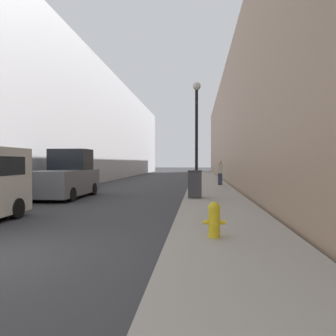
{
  "coord_description": "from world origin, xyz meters",
  "views": [
    {
      "loc": [
        4.23,
        -5.39,
        1.76
      ],
      "look_at": [
        2.19,
        16.51,
        1.36
      ],
      "focal_mm": 35.0,
      "sensor_mm": 36.0,
      "label": 1
    }
  ],
  "objects_px": {
    "fire_hydrant": "(214,219)",
    "pickup_truck": "(66,178)",
    "pedestrian_on_sidewalk": "(220,173)",
    "lamppost": "(197,126)",
    "trash_bin": "(195,184)"
  },
  "relations": [
    {
      "from": "lamppost",
      "to": "trash_bin",
      "type": "bearing_deg",
      "value": -90.87
    },
    {
      "from": "lamppost",
      "to": "pickup_truck",
      "type": "height_order",
      "value": "lamppost"
    },
    {
      "from": "trash_bin",
      "to": "pedestrian_on_sidewalk",
      "type": "height_order",
      "value": "pedestrian_on_sidewalk"
    },
    {
      "from": "lamppost",
      "to": "pedestrian_on_sidewalk",
      "type": "bearing_deg",
      "value": 71.66
    },
    {
      "from": "trash_bin",
      "to": "lamppost",
      "type": "height_order",
      "value": "lamppost"
    },
    {
      "from": "lamppost",
      "to": "pedestrian_on_sidewalk",
      "type": "distance_m",
      "value": 5.93
    },
    {
      "from": "pedestrian_on_sidewalk",
      "to": "fire_hydrant",
      "type": "bearing_deg",
      "value": -94.19
    },
    {
      "from": "fire_hydrant",
      "to": "pickup_truck",
      "type": "xyz_separation_m",
      "value": [
        -6.91,
        8.58,
        0.45
      ]
    },
    {
      "from": "fire_hydrant",
      "to": "pickup_truck",
      "type": "relative_size",
      "value": 0.16
    },
    {
      "from": "lamppost",
      "to": "pedestrian_on_sidewalk",
      "type": "relative_size",
      "value": 3.55
    },
    {
      "from": "trash_bin",
      "to": "lamppost",
      "type": "bearing_deg",
      "value": 89.13
    },
    {
      "from": "pickup_truck",
      "to": "pedestrian_on_sidewalk",
      "type": "xyz_separation_m",
      "value": [
        8.1,
        7.65,
        0.01
      ]
    },
    {
      "from": "pickup_truck",
      "to": "pedestrian_on_sidewalk",
      "type": "bearing_deg",
      "value": 43.35
    },
    {
      "from": "pickup_truck",
      "to": "pedestrian_on_sidewalk",
      "type": "height_order",
      "value": "pickup_truck"
    },
    {
      "from": "pedestrian_on_sidewalk",
      "to": "trash_bin",
      "type": "bearing_deg",
      "value": -101.43
    }
  ]
}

